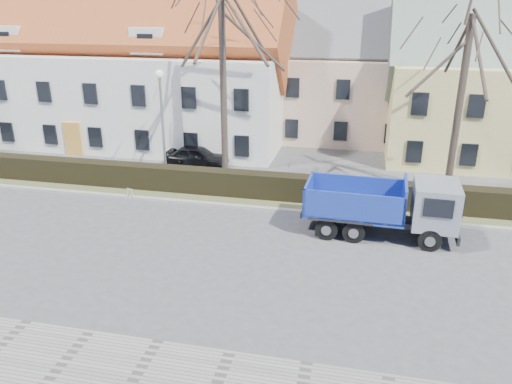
% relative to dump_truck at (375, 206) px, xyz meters
% --- Properties ---
extents(ground, '(120.00, 120.00, 0.00)m').
position_rel_dump_truck_xyz_m(ground, '(-6.22, -2.94, -1.33)').
color(ground, '#454648').
extents(curb_far, '(80.00, 0.30, 0.12)m').
position_rel_dump_truck_xyz_m(curb_far, '(-6.22, 1.66, -1.27)').
color(curb_far, gray).
rests_on(curb_far, ground).
extents(grass_strip, '(80.00, 3.00, 0.10)m').
position_rel_dump_truck_xyz_m(grass_strip, '(-6.22, 3.26, -1.28)').
color(grass_strip, '#49502D').
rests_on(grass_strip, ground).
extents(hedge, '(60.00, 0.90, 1.30)m').
position_rel_dump_truck_xyz_m(hedge, '(-6.22, 3.06, -0.68)').
color(hedge, black).
rests_on(hedge, ground).
extents(building_white, '(26.80, 10.80, 9.50)m').
position_rel_dump_truck_xyz_m(building_white, '(-19.22, 13.06, 3.42)').
color(building_white, silver).
rests_on(building_white, ground).
extents(building_pink, '(10.80, 8.80, 8.00)m').
position_rel_dump_truck_xyz_m(building_pink, '(-2.22, 17.06, 2.67)').
color(building_pink, '#CFA992').
rests_on(building_pink, ground).
extents(tree_1, '(9.20, 9.20, 12.65)m').
position_rel_dump_truck_xyz_m(tree_1, '(-8.22, 5.56, 4.99)').
color(tree_1, '#332A23').
rests_on(tree_1, ground).
extents(tree_2, '(8.00, 8.00, 11.00)m').
position_rel_dump_truck_xyz_m(tree_2, '(3.78, 5.56, 4.17)').
color(tree_2, '#332A23').
rests_on(tree_2, ground).
extents(dump_truck, '(6.74, 2.71, 2.66)m').
position_rel_dump_truck_xyz_m(dump_truck, '(0.00, 0.00, 0.00)').
color(dump_truck, navy).
rests_on(dump_truck, ground).
extents(streetlight, '(0.49, 0.49, 6.32)m').
position_rel_dump_truck_xyz_m(streetlight, '(-11.20, 4.06, 1.83)').
color(streetlight, gray).
rests_on(streetlight, ground).
extents(cart_frame, '(0.75, 0.59, 0.60)m').
position_rel_dump_truck_xyz_m(cart_frame, '(-12.38, 1.68, -1.03)').
color(cart_frame, silver).
rests_on(cart_frame, ground).
extents(parked_car_a, '(3.89, 1.67, 1.31)m').
position_rel_dump_truck_xyz_m(parked_car_a, '(-10.50, 7.40, -0.68)').
color(parked_car_a, black).
rests_on(parked_car_a, ground).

